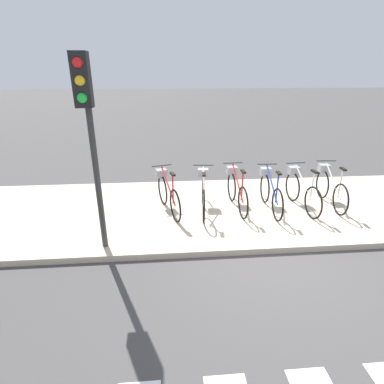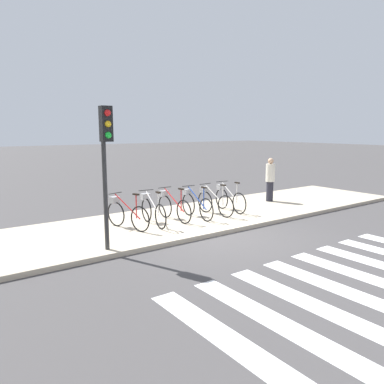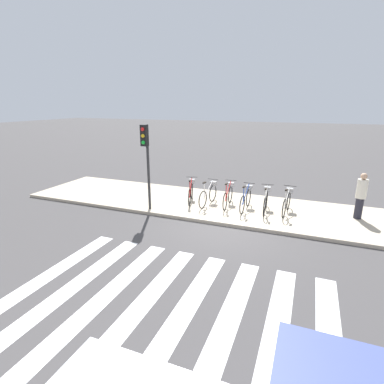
# 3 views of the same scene
# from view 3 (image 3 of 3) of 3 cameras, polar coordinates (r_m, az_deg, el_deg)

# --- Properties ---
(ground_plane) EXTENTS (120.00, 120.00, 0.00)m
(ground_plane) POSITION_cam_3_polar(r_m,az_deg,el_deg) (10.36, 6.04, -6.50)
(ground_plane) COLOR #423F3F
(sidewalk) EXTENTS (17.93, 3.69, 0.12)m
(sidewalk) POSITION_cam_3_polar(r_m,az_deg,el_deg) (12.01, 8.45, -2.99)
(sidewalk) COLOR #B7A88E
(sidewalk) RESTS_ON ground_plane
(road_crosswalk) EXTENTS (6.75, 8.00, 0.01)m
(road_crosswalk) POSITION_cam_3_polar(r_m,az_deg,el_deg) (5.60, -14.39, -30.23)
(road_crosswalk) COLOR silver
(road_crosswalk) RESTS_ON ground_plane
(parked_bicycle_0) EXTENTS (0.61, 1.61, 1.02)m
(parked_bicycle_0) POSITION_cam_3_polar(r_m,az_deg,el_deg) (12.31, -0.21, 0.19)
(parked_bicycle_0) COLOR black
(parked_bicycle_0) RESTS_ON sidewalk
(parked_bicycle_1) EXTENTS (0.46, 1.66, 1.02)m
(parked_bicycle_1) POSITION_cam_3_polar(r_m,az_deg,el_deg) (12.00, 3.24, -0.29)
(parked_bicycle_1) COLOR black
(parked_bicycle_1) RESTS_ON sidewalk
(parked_bicycle_2) EXTENTS (0.46, 1.67, 1.02)m
(parked_bicycle_2) POSITION_cam_3_polar(r_m,az_deg,el_deg) (11.90, 6.94, -0.53)
(parked_bicycle_2) COLOR black
(parked_bicycle_2) RESTS_ON sidewalk
(parked_bicycle_3) EXTENTS (0.46, 1.67, 1.02)m
(parked_bicycle_3) POSITION_cam_3_polar(r_m,az_deg,el_deg) (11.60, 10.27, -1.14)
(parked_bicycle_3) COLOR black
(parked_bicycle_3) RESTS_ON sidewalk
(parked_bicycle_4) EXTENTS (0.46, 1.67, 1.02)m
(parked_bicycle_4) POSITION_cam_3_polar(r_m,az_deg,el_deg) (11.52, 13.89, -1.48)
(parked_bicycle_4) COLOR black
(parked_bicycle_4) RESTS_ON sidewalk
(parked_bicycle_5) EXTENTS (0.46, 1.67, 1.02)m
(parked_bicycle_5) POSITION_cam_3_polar(r_m,az_deg,el_deg) (11.57, 17.65, -1.72)
(parked_bicycle_5) COLOR black
(parked_bicycle_5) RESTS_ON sidewalk
(pedestrian) EXTENTS (0.34, 0.34, 1.64)m
(pedestrian) POSITION_cam_3_polar(r_m,az_deg,el_deg) (11.93, 29.48, -0.51)
(pedestrian) COLOR #23232D
(pedestrian) RESTS_ON sidewalk
(traffic_light) EXTENTS (0.24, 0.40, 3.20)m
(traffic_light) POSITION_cam_3_polar(r_m,az_deg,el_deg) (11.06, -8.77, 7.98)
(traffic_light) COLOR #2D2D2D
(traffic_light) RESTS_ON sidewalk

